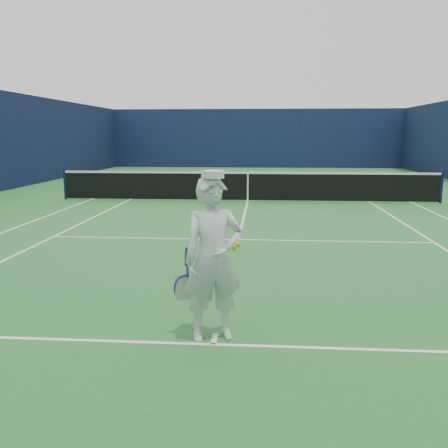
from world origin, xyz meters
The scene contains 5 objects.
ground centered at (0.00, 0.00, 0.00)m, with size 80.00×80.00×0.00m, color #296C2C.
court_markings centered at (0.00, 0.00, 0.00)m, with size 11.03×23.83×0.01m.
windscreen_fence centered at (0.00, 0.00, 2.00)m, with size 20.12×36.12×4.00m.
tennis_net centered at (0.00, 0.00, 0.55)m, with size 12.88×0.09×1.07m.
tennis_player centered at (-0.02, -11.68, 0.91)m, with size 0.87×0.62×1.86m.
Camera 1 is at (0.51, -16.92, 2.23)m, focal length 40.00 mm.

